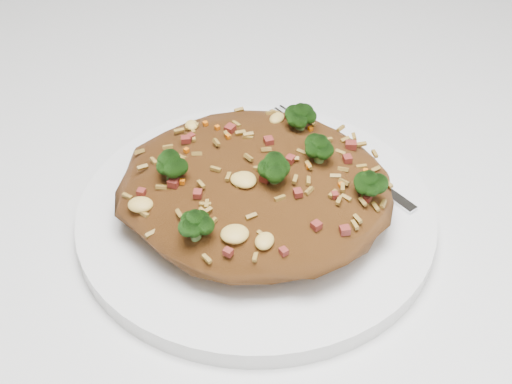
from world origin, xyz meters
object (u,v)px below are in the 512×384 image
plate (256,215)px  dining_table (325,256)px  fried_rice (257,179)px  fork (344,161)px

plate → dining_table: bearing=50.3°
plate → fried_rice: size_ratio=1.33×
dining_table → plate: size_ratio=4.61×
plate → fork: fork is taller
plate → fork: size_ratio=1.99×
dining_table → fork: fork is taller
fried_rice → fork: 0.09m
fork → fried_rice: bearing=-90.5°
plate → fork: (0.06, 0.06, 0.01)m
dining_table → fork: 0.11m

